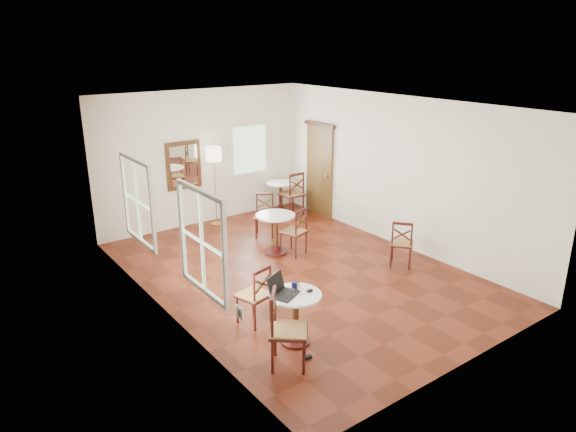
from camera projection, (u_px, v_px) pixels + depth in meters
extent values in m
plane|color=#5E2010|center=(298.00, 273.00, 9.44)|extent=(7.00, 7.00, 0.00)
cube|color=white|center=(203.00, 158.00, 11.63)|extent=(5.00, 0.02, 3.00)
cube|color=white|center=(475.00, 258.00, 6.29)|extent=(5.00, 0.02, 3.00)
cube|color=white|center=(161.00, 221.00, 7.56)|extent=(0.02, 7.00, 3.00)
cube|color=white|center=(398.00, 172.00, 10.36)|extent=(0.02, 7.00, 3.00)
cube|color=white|center=(299.00, 104.00, 8.48)|extent=(5.00, 7.00, 0.02)
cube|color=brown|center=(319.00, 171.00, 12.32)|extent=(0.06, 0.90, 2.10)
cube|color=#401410|center=(320.00, 125.00, 11.95)|extent=(0.08, 1.02, 0.08)
sphere|color=#BF8C3F|center=(326.00, 176.00, 12.05)|extent=(0.07, 0.07, 0.07)
cube|color=#4C2B14|center=(184.00, 165.00, 11.35)|extent=(0.80, 0.05, 1.05)
cube|color=white|center=(184.00, 166.00, 11.33)|extent=(0.64, 0.02, 0.88)
cube|color=white|center=(240.00, 313.00, 6.15)|extent=(0.02, 0.16, 0.16)
torus|color=red|center=(241.00, 312.00, 6.16)|extent=(0.02, 0.12, 0.12)
cube|color=white|center=(201.00, 242.00, 6.64)|extent=(0.06, 1.22, 1.42)
cube|color=white|center=(137.00, 201.00, 8.32)|extent=(0.06, 1.22, 1.42)
cube|color=white|center=(249.00, 149.00, 12.27)|extent=(1.02, 0.06, 1.22)
cylinder|color=#401410|center=(295.00, 341.00, 7.26)|extent=(0.41, 0.41, 0.04)
cylinder|color=#401410|center=(295.00, 336.00, 7.24)|extent=(0.16, 0.16, 0.12)
cylinder|color=#4C2B14|center=(295.00, 317.00, 7.14)|extent=(0.09, 0.09, 0.61)
cylinder|color=#401410|center=(296.00, 298.00, 7.05)|extent=(0.14, 0.14, 0.06)
cylinder|color=white|center=(296.00, 295.00, 7.03)|extent=(0.71, 0.71, 0.03)
cylinder|color=#401410|center=(276.00, 252.00, 10.30)|extent=(0.43, 0.43, 0.04)
cylinder|color=#401410|center=(276.00, 248.00, 10.27)|extent=(0.17, 0.17, 0.13)
cylinder|color=#4C2B14|center=(276.00, 233.00, 10.16)|extent=(0.10, 0.10, 0.65)
cylinder|color=#401410|center=(276.00, 218.00, 10.07)|extent=(0.15, 0.15, 0.07)
cylinder|color=white|center=(275.00, 215.00, 10.05)|extent=(0.76, 0.76, 0.03)
cylinder|color=#401410|center=(281.00, 211.00, 12.77)|extent=(0.40, 0.40, 0.04)
cylinder|color=#401410|center=(281.00, 208.00, 12.75)|extent=(0.16, 0.16, 0.12)
cylinder|color=#4C2B14|center=(281.00, 196.00, 12.65)|extent=(0.09, 0.09, 0.60)
cylinder|color=#401410|center=(281.00, 185.00, 12.56)|extent=(0.14, 0.14, 0.06)
cylinder|color=white|center=(281.00, 183.00, 12.54)|extent=(0.70, 0.70, 0.03)
cylinder|color=#401410|center=(253.00, 301.00, 7.96)|extent=(0.03, 0.03, 0.43)
cylinder|color=#401410|center=(271.00, 308.00, 7.75)|extent=(0.03, 0.03, 0.43)
cylinder|color=#401410|center=(237.00, 310.00, 7.70)|extent=(0.03, 0.03, 0.43)
cylinder|color=#401410|center=(255.00, 317.00, 7.49)|extent=(0.03, 0.03, 0.43)
cube|color=#401410|center=(254.00, 296.00, 7.65)|extent=(0.52, 0.52, 0.03)
cube|color=#9B6E3E|center=(254.00, 295.00, 7.65)|extent=(0.50, 0.50, 0.04)
cylinder|color=#401410|center=(270.00, 280.00, 7.60)|extent=(0.03, 0.03, 0.48)
cylinder|color=#401410|center=(254.00, 289.00, 7.35)|extent=(0.03, 0.03, 0.48)
cube|color=#401410|center=(262.00, 270.00, 7.40)|extent=(0.36, 0.13, 0.05)
cube|color=#4C2B14|center=(262.00, 284.00, 7.47)|extent=(0.31, 0.10, 0.21)
cube|color=#4C2B14|center=(262.00, 284.00, 7.47)|extent=(0.31, 0.10, 0.21)
cylinder|color=#401410|center=(304.00, 358.00, 6.50)|extent=(0.04, 0.04, 0.49)
cylinder|color=#401410|center=(272.00, 357.00, 6.52)|extent=(0.04, 0.04, 0.49)
cylinder|color=#401410|center=(305.00, 341.00, 6.87)|extent=(0.04, 0.04, 0.49)
cylinder|color=#401410|center=(275.00, 340.00, 6.89)|extent=(0.04, 0.04, 0.49)
cube|color=#401410|center=(289.00, 331.00, 6.61)|extent=(0.67, 0.67, 0.03)
cube|color=#9B6E3E|center=(289.00, 330.00, 6.61)|extent=(0.64, 0.64, 0.04)
cylinder|color=#401410|center=(272.00, 320.00, 6.36)|extent=(0.04, 0.04, 0.54)
cylinder|color=#401410|center=(275.00, 305.00, 6.73)|extent=(0.04, 0.04, 0.54)
cube|color=#401410|center=(273.00, 294.00, 6.46)|extent=(0.29, 0.34, 0.05)
cube|color=#4C2B14|center=(273.00, 311.00, 6.54)|extent=(0.25, 0.29, 0.24)
cube|color=#4C2B14|center=(273.00, 311.00, 6.54)|extent=(0.25, 0.29, 0.24)
cylinder|color=#401410|center=(291.00, 238.00, 10.44)|extent=(0.04, 0.04, 0.45)
cylinder|color=#401410|center=(306.00, 242.00, 10.24)|extent=(0.04, 0.04, 0.45)
cylinder|color=#401410|center=(281.00, 244.00, 10.17)|extent=(0.04, 0.04, 0.45)
cylinder|color=#401410|center=(296.00, 248.00, 9.97)|extent=(0.04, 0.04, 0.45)
cube|color=#401410|center=(294.00, 232.00, 10.13)|extent=(0.55, 0.55, 0.03)
cube|color=#9B6E3E|center=(294.00, 231.00, 10.13)|extent=(0.53, 0.53, 0.04)
cylinder|color=#401410|center=(306.00, 220.00, 10.09)|extent=(0.04, 0.04, 0.50)
cylinder|color=#401410|center=(296.00, 225.00, 9.82)|extent=(0.04, 0.04, 0.50)
cube|color=#401410|center=(301.00, 211.00, 9.88)|extent=(0.37, 0.15, 0.05)
cube|color=#4C2B14|center=(301.00, 222.00, 9.95)|extent=(0.31, 0.12, 0.22)
cube|color=#4C2B14|center=(301.00, 222.00, 9.95)|extent=(0.31, 0.12, 0.22)
cylinder|color=#401410|center=(411.00, 252.00, 9.82)|extent=(0.03, 0.03, 0.42)
cylinder|color=#401410|center=(410.00, 259.00, 9.51)|extent=(0.03, 0.03, 0.42)
cylinder|color=#401410|center=(392.00, 250.00, 9.90)|extent=(0.03, 0.03, 0.42)
cylinder|color=#401410|center=(391.00, 257.00, 9.60)|extent=(0.03, 0.03, 0.42)
cube|color=#401410|center=(402.00, 243.00, 9.64)|extent=(0.58, 0.58, 0.03)
cube|color=#9B6E3E|center=(402.00, 243.00, 9.63)|extent=(0.55, 0.55, 0.04)
cylinder|color=#401410|center=(412.00, 236.00, 9.37)|extent=(0.03, 0.03, 0.47)
cylinder|color=#401410|center=(393.00, 234.00, 9.45)|extent=(0.03, 0.03, 0.47)
cube|color=#401410|center=(403.00, 224.00, 9.34)|extent=(0.25, 0.30, 0.05)
cube|color=#4C2B14|center=(402.00, 235.00, 9.41)|extent=(0.21, 0.25, 0.21)
cube|color=#4C2B14|center=(402.00, 235.00, 9.41)|extent=(0.21, 0.25, 0.21)
cylinder|color=#401410|center=(293.00, 201.00, 12.74)|extent=(0.04, 0.04, 0.50)
cylinder|color=#401410|center=(303.00, 205.00, 12.44)|extent=(0.04, 0.04, 0.50)
cylinder|color=#401410|center=(280.00, 204.00, 12.51)|extent=(0.04, 0.04, 0.50)
cylinder|color=#401410|center=(290.00, 208.00, 12.21)|extent=(0.04, 0.04, 0.50)
cube|color=#401410|center=(291.00, 194.00, 12.39)|extent=(0.50, 0.50, 0.03)
cube|color=#9B6E3E|center=(291.00, 194.00, 12.39)|extent=(0.48, 0.48, 0.04)
cylinder|color=#401410|center=(303.00, 184.00, 12.27)|extent=(0.04, 0.04, 0.56)
cylinder|color=#401410|center=(290.00, 187.00, 12.04)|extent=(0.04, 0.04, 0.56)
cube|color=#401410|center=(297.00, 174.00, 12.07)|extent=(0.42, 0.05, 0.06)
cube|color=#4C2B14|center=(297.00, 185.00, 12.15)|extent=(0.36, 0.04, 0.25)
cube|color=#4C2B14|center=(297.00, 185.00, 12.15)|extent=(0.36, 0.04, 0.25)
cylinder|color=#401410|center=(256.00, 229.00, 10.99)|extent=(0.03, 0.03, 0.43)
cylinder|color=#401410|center=(257.00, 224.00, 11.32)|extent=(0.03, 0.03, 0.43)
cylinder|color=#401410|center=(272.00, 229.00, 10.99)|extent=(0.03, 0.03, 0.43)
cylinder|color=#401410|center=(273.00, 224.00, 11.31)|extent=(0.03, 0.03, 0.43)
cube|color=#401410|center=(264.00, 217.00, 11.08)|extent=(0.58, 0.58, 0.03)
cube|color=#9B6E3E|center=(264.00, 216.00, 11.08)|extent=(0.56, 0.56, 0.04)
cylinder|color=#401410|center=(257.00, 204.00, 11.17)|extent=(0.03, 0.03, 0.47)
cylinder|color=#401410|center=(273.00, 204.00, 11.17)|extent=(0.03, 0.03, 0.47)
cube|color=#401410|center=(265.00, 194.00, 11.10)|extent=(0.31, 0.24, 0.05)
cube|color=#4C2B14|center=(265.00, 203.00, 11.17)|extent=(0.26, 0.20, 0.21)
cube|color=#4C2B14|center=(265.00, 203.00, 11.17)|extent=(0.26, 0.20, 0.21)
cylinder|color=#BF8C3F|center=(217.00, 224.00, 11.89)|extent=(0.29, 0.29, 0.03)
cylinder|color=#BF8C3F|center=(215.00, 190.00, 11.63)|extent=(0.02, 0.02, 1.63)
cylinder|color=beige|center=(214.00, 154.00, 11.37)|extent=(0.35, 0.35, 0.31)
cube|color=black|center=(285.00, 295.00, 6.99)|extent=(0.46, 0.41, 0.02)
cube|color=black|center=(285.00, 294.00, 6.98)|extent=(0.35, 0.28, 0.00)
cube|color=black|center=(276.00, 284.00, 7.01)|extent=(0.37, 0.24, 0.26)
cube|color=silver|center=(276.00, 284.00, 7.01)|extent=(0.32, 0.20, 0.21)
ellipsoid|color=black|center=(310.00, 291.00, 7.08)|extent=(0.11, 0.07, 0.04)
cylinder|color=#111138|center=(295.00, 285.00, 7.17)|extent=(0.08, 0.08, 0.10)
torus|color=#111138|center=(297.00, 284.00, 7.20)|extent=(0.07, 0.01, 0.07)
cylinder|color=white|center=(293.00, 292.00, 6.96)|extent=(0.07, 0.07, 0.11)
cube|color=black|center=(308.00, 357.00, 6.90)|extent=(0.10, 0.06, 0.04)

